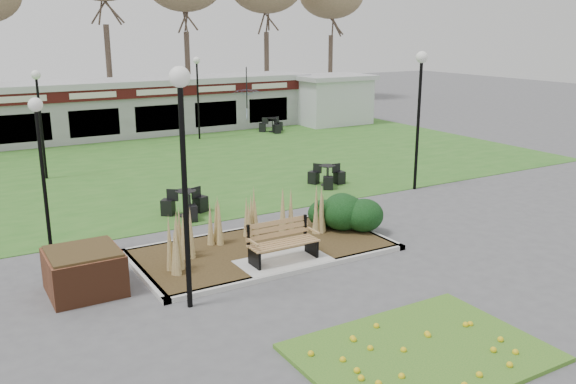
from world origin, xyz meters
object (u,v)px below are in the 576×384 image
lamp_post_far_right (197,80)px  bistro_set_b (186,207)px  brick_planter (84,271)px  bistro_set_d (273,127)px  lamp_post_mid_right (420,90)px  lamp_post_far_left (39,101)px  park_bench (282,241)px  lamp_post_mid_left (40,144)px  service_hut (331,99)px  patio_umbrella (247,104)px  lamp_post_near_right (182,136)px  bistro_set_c (327,179)px  food_pavilion (87,110)px

lamp_post_far_right → bistro_set_b: bearing=-114.0°
brick_planter → lamp_post_far_right: (9.19, 16.00, 2.50)m
bistro_set_d → lamp_post_mid_right: bearing=-96.7°
lamp_post_far_left → bistro_set_b: bearing=-68.4°
brick_planter → bistro_set_b: bearing=46.2°
lamp_post_mid_right → bistro_set_b: lamp_post_mid_right is taller
park_bench → lamp_post_far_right: 17.59m
brick_planter → lamp_post_mid_left: lamp_post_mid_left is taller
park_bench → lamp_post_far_left: (-3.36, 11.81, 2.33)m
bistro_set_d → service_hut: bearing=12.6°
bistro_set_d → patio_umbrella: patio_umbrella is taller
lamp_post_far_right → patio_umbrella: (3.21, 1.00, -1.49)m
lamp_post_mid_right → patio_umbrella: (0.50, 14.02, -1.95)m
service_hut → lamp_post_near_right: bearing=-130.8°
lamp_post_near_right → patio_umbrella: size_ratio=2.04×
service_hut → lamp_post_far_right: lamp_post_far_right is taller
brick_planter → lamp_post_far_right: bearing=60.1°
lamp_post_near_right → lamp_post_far_right: bearing=67.1°
bistro_set_b → patio_umbrella: bearing=56.6°
lamp_post_mid_right → patio_umbrella: lamp_post_mid_right is taller
park_bench → lamp_post_far_right: (4.79, 16.75, 2.39)m
service_hut → lamp_post_mid_left: lamp_post_mid_left is taller
park_bench → lamp_post_mid_left: 6.02m
park_bench → bistro_set_c: bearing=47.9°
lamp_post_far_left → patio_umbrella: size_ratio=1.71×
lamp_post_far_right → bistro_set_b: (-5.35, -12.00, -2.70)m
service_hut → patio_umbrella: service_hut is taller
food_pavilion → lamp_post_mid_right: bearing=-64.8°
lamp_post_near_right → bistro_set_d: (11.77, 17.80, -3.22)m
food_pavilion → lamp_post_far_left: 8.71m
bistro_set_c → lamp_post_far_right: bearing=91.6°
patio_umbrella → brick_planter: bearing=-126.1°
food_pavilion → lamp_post_mid_right: size_ratio=5.21×
lamp_post_far_left → bistro_set_c: size_ratio=2.90×
food_pavilion → lamp_post_mid_left: lamp_post_mid_left is taller
lamp_post_near_right → lamp_post_far_left: 12.88m
lamp_post_far_left → patio_umbrella: lamp_post_far_left is taller
service_hut → bistro_set_c: size_ratio=3.19×
lamp_post_far_left → patio_umbrella: 12.90m
park_bench → lamp_post_mid_right: 8.85m
lamp_post_mid_left → lamp_post_far_right: bearing=55.4°
brick_planter → lamp_post_near_right: size_ratio=0.31×
brick_planter → service_hut: service_hut is taller
lamp_post_near_right → patio_umbrella: 21.75m
lamp_post_mid_left → service_hut: bearing=39.1°
service_hut → bistro_set_c: service_hut is taller
service_hut → lamp_post_mid_left: size_ratio=1.12×
lamp_post_far_right → park_bench: bearing=-106.0°
lamp_post_far_left → food_pavilion: bearing=67.0°
service_hut → bistro_set_b: 19.19m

